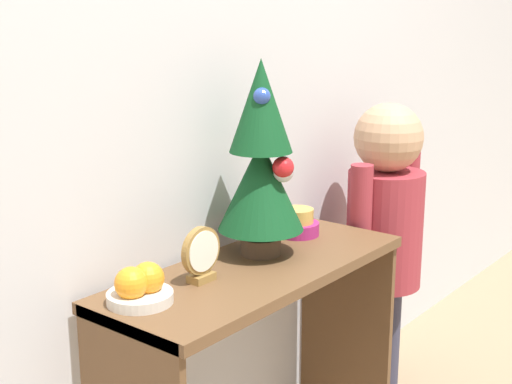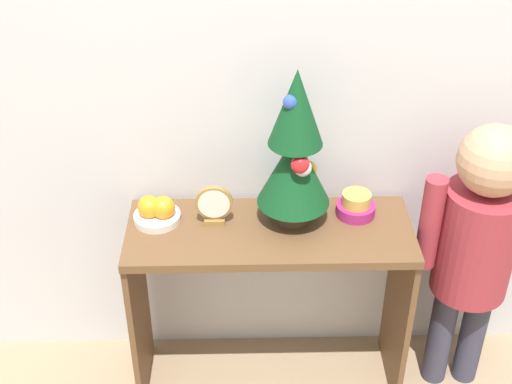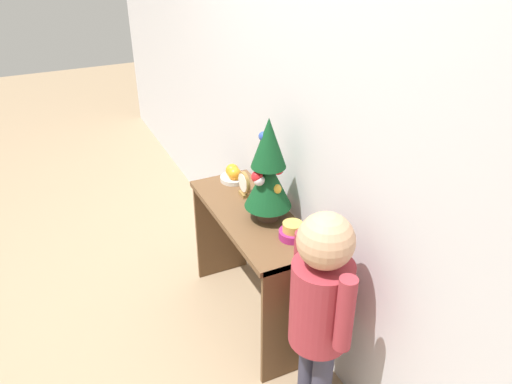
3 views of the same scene
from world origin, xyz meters
The scene contains 7 objects.
back_wall centered at (0.00, 0.41, 1.25)m, with size 7.00×0.05×2.50m, color silver.
console_table centered at (0.00, 0.18, 0.53)m, with size 0.94×0.36×0.70m.
mini_tree centered at (0.08, 0.23, 0.97)m, with size 0.24×0.24×0.54m.
fruit_bowl centered at (-0.37, 0.24, 0.74)m, with size 0.16×0.16×0.09m.
singing_bowl centered at (0.29, 0.26, 0.74)m, with size 0.13×0.13×0.08m.
desk_clock centered at (-0.18, 0.22, 0.77)m, with size 0.12×0.04×0.14m.
child_figure centered at (0.69, 0.18, 0.67)m, with size 0.41×0.26×1.08m.
Camera 2 is at (-0.09, -1.69, 2.10)m, focal length 50.00 mm.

